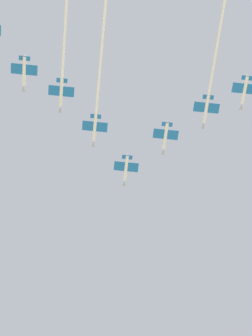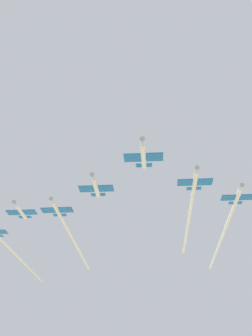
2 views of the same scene
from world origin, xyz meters
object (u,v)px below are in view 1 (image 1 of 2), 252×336
(jet_starboard_outer, at_px, (216,52))
(jet_center_rear, at_px, (24,72))
(jet_port_inner, at_px, (99,75))
(jet_port_outer, at_px, (66,19))
(jet_port_trail, at_px, (245,91))
(jet_lead, at_px, (126,169))
(jet_starboard_inner, at_px, (165,136))

(jet_starboard_outer, distance_m, jet_center_rear, 62.13)
(jet_port_inner, bearing_deg, jet_port_outer, -125.45)
(jet_starboard_outer, xyz_separation_m, jet_port_trail, (-6.11, -16.61, 2.61))
(jet_port_trail, bearing_deg, jet_lead, 138.59)
(jet_starboard_inner, height_order, jet_port_outer, jet_port_outer)
(jet_starboard_inner, xyz_separation_m, jet_starboard_outer, (-23.44, 23.86, -0.65))
(jet_starboard_outer, bearing_deg, jet_starboard_inner, 111.31)
(jet_port_trail, bearing_deg, jet_starboard_inner, 143.05)
(jet_center_rear, bearing_deg, jet_lead, 41.41)
(jet_port_inner, height_order, jet_starboard_inner, jet_port_inner)
(jet_center_rear, bearing_deg, jet_port_outer, -55.59)
(jet_starboard_inner, relative_size, jet_center_rear, 1.00)
(jet_lead, xyz_separation_m, jet_starboard_outer, (-40.07, 31.83, -1.12))
(jet_center_rear, bearing_deg, jet_port_inner, -1.60)
(jet_lead, relative_size, jet_starboard_inner, 1.00)
(jet_starboard_inner, xyz_separation_m, jet_port_outer, (19.34, 47.49, 1.58))
(jet_lead, height_order, jet_center_rear, jet_lead)
(jet_starboard_outer, bearing_deg, jet_port_outer, -174.27)
(jet_center_rear, bearing_deg, jet_starboard_inner, 20.61)
(jet_port_inner, height_order, jet_port_trail, jet_port_trail)
(jet_lead, relative_size, jet_port_trail, 1.00)
(jet_lead, relative_size, jet_port_inner, 0.20)
(jet_port_inner, relative_size, jet_starboard_outer, 0.97)
(jet_lead, relative_size, jet_center_rear, 1.00)
(jet_lead, bearing_deg, jet_port_inner, -110.31)
(jet_starboard_inner, relative_size, jet_port_outer, 0.17)
(jet_port_inner, relative_size, jet_starboard_inner, 5.00)
(jet_starboard_inner, xyz_separation_m, jet_port_trail, (-29.55, 7.24, 1.96))
(jet_lead, height_order, jet_starboard_outer, jet_lead)
(jet_center_rear, bearing_deg, jet_port_trail, -0.00)
(jet_lead, xyz_separation_m, jet_port_outer, (2.71, 55.45, 1.11))
(jet_lead, distance_m, jet_port_trail, 48.65)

